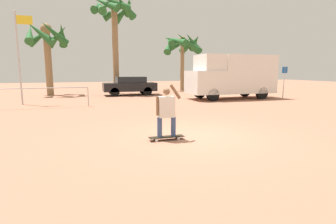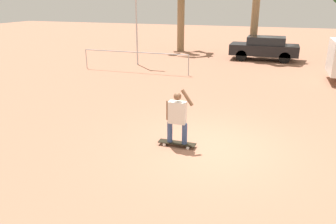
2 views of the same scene
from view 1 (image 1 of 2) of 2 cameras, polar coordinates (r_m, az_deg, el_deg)
The scene contains 11 objects.
ground_plane at distance 8.03m, azimuth 5.38°, elevation -5.19°, with size 80.00×80.00×0.00m, color #A36B51.
skateboard at distance 7.52m, azimuth -0.32°, elevation -5.49°, with size 1.02×0.25×0.10m.
person_skateboarder at distance 7.36m, azimuth -0.33°, elevation 0.54°, with size 0.73×0.22×1.50m.
camper_van at distance 18.98m, azimuth 13.85°, elevation 7.80°, with size 6.10×2.27×3.02m.
parked_car_black at distance 21.35m, azimuth -8.29°, elevation 5.77°, with size 4.16×1.75×1.48m.
palm_tree_near_van at distance 26.19m, azimuth 3.17°, elevation 14.53°, with size 4.10×3.94×5.56m.
palm_tree_center_background at distance 23.24m, azimuth -11.55°, elevation 20.12°, with size 3.84×3.86×7.94m.
palm_tree_far_left at distance 23.16m, azimuth -24.75°, elevation 14.20°, with size 3.45×3.68×5.71m.
flagpole at distance 17.37m, azimuth -29.61°, elevation 11.28°, with size 0.92×0.12×5.27m.
street_sign at distance 20.27m, azimuth 23.96°, elevation 6.77°, with size 0.44×0.06×2.23m.
plaza_railing_segment at distance 15.42m, azimuth -28.16°, elevation 4.13°, with size 5.98×0.05×1.08m.
Camera 1 is at (-3.15, -7.12, 1.96)m, focal length 28.00 mm.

